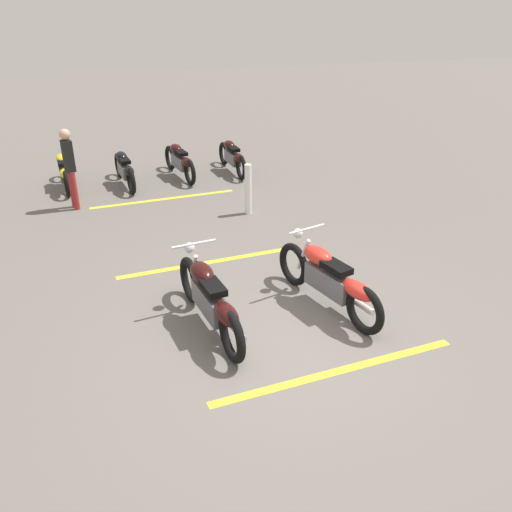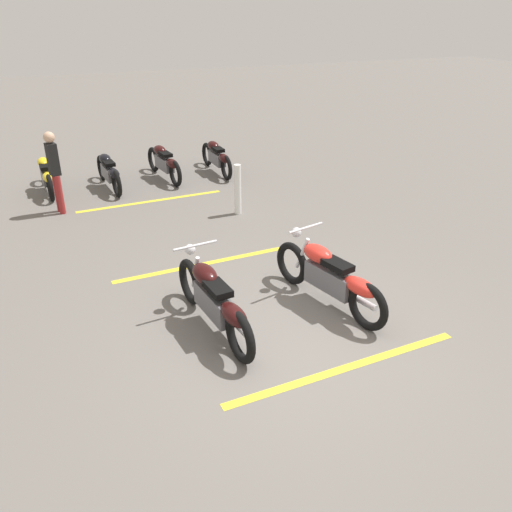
{
  "view_description": "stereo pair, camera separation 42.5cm",
  "coord_description": "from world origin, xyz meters",
  "views": [
    {
      "loc": [
        -5.19,
        2.07,
        3.94
      ],
      "look_at": [
        1.19,
        0.0,
        0.65
      ],
      "focal_mm": 36.48,
      "sensor_mm": 36.0,
      "label": 1
    },
    {
      "loc": [
        -5.04,
        2.47,
        3.94
      ],
      "look_at": [
        1.19,
        0.0,
        0.65
      ],
      "focal_mm": 36.48,
      "sensor_mm": 36.0,
      "label": 2
    }
  ],
  "objects": [
    {
      "name": "motorcycle_row_center",
      "position": [
        7.02,
        1.34,
        0.41
      ],
      "size": [
        2.01,
        0.37,
        0.76
      ],
      "rotation": [
        0.0,
        0.0,
        0.11
      ],
      "color": "black",
      "rests_on": "ground"
    },
    {
      "name": "motorcycle_row_left",
      "position": [
        7.26,
        -0.01,
        0.42
      ],
      "size": [
        2.05,
        0.45,
        0.78
      ],
      "rotation": [
        0.0,
        0.0,
        0.16
      ],
      "color": "black",
      "rests_on": "ground"
    },
    {
      "name": "motorcycle_row_right",
      "position": [
        7.28,
        2.7,
        0.41
      ],
      "size": [
        1.99,
        0.32,
        0.75
      ],
      "rotation": [
        0.0,
        0.0,
        0.07
      ],
      "color": "black",
      "rests_on": "ground"
    },
    {
      "name": "motorcycle_bright_foreground",
      "position": [
        0.54,
        -0.87,
        0.46
      ],
      "size": [
        2.19,
        0.81,
        1.04
      ],
      "rotation": [
        0.0,
        0.0,
        0.25
      ],
      "color": "black",
      "rests_on": "ground"
    },
    {
      "name": "bystander_near_row",
      "position": [
        5.84,
        2.5,
        0.93
      ],
      "size": [
        0.28,
        0.24,
        1.67
      ],
      "rotation": [
        0.0,
        0.0,
        4.97
      ],
      "color": "maroon",
      "rests_on": "ground"
    },
    {
      "name": "motorcycle_dark_foreground",
      "position": [
        0.53,
        0.84,
        0.46
      ],
      "size": [
        2.23,
        0.66,
        1.04
      ],
      "rotation": [
        0.0,
        0.0,
        0.13
      ],
      "color": "black",
      "rests_on": "ground"
    },
    {
      "name": "bollard_post",
      "position": [
        4.42,
        -0.88,
        0.52
      ],
      "size": [
        0.14,
        0.14,
        1.04
      ],
      "primitive_type": "cylinder",
      "color": "white",
      "rests_on": "ground"
    },
    {
      "name": "ground_plane",
      "position": [
        0.0,
        0.0,
        0.0
      ],
      "size": [
        60.0,
        60.0,
        0.0
      ],
      "primitive_type": "plane",
      "color": "#66605B"
    },
    {
      "name": "parking_stripe_mid",
      "position": [
        2.46,
        0.35,
        0.0
      ],
      "size": [
        0.31,
        3.2,
        0.01
      ],
      "primitive_type": "cube",
      "rotation": [
        0.0,
        0.0,
        1.63
      ],
      "color": "yellow",
      "rests_on": "ground"
    },
    {
      "name": "parking_stripe_far",
      "position": [
        5.81,
        0.64,
        0.0
      ],
      "size": [
        0.31,
        3.2,
        0.01
      ],
      "primitive_type": "cube",
      "rotation": [
        0.0,
        0.0,
        1.63
      ],
      "color": "yellow",
      "rests_on": "ground"
    },
    {
      "name": "parking_stripe_near",
      "position": [
        -0.81,
        -0.37,
        0.0
      ],
      "size": [
        0.31,
        3.2,
        0.01
      ],
      "primitive_type": "cube",
      "rotation": [
        0.0,
        0.0,
        1.63
      ],
      "color": "yellow",
      "rests_on": "ground"
    },
    {
      "name": "motorcycle_row_far_left",
      "position": [
        7.29,
        -1.36,
        0.41
      ],
      "size": [
        2.01,
        0.29,
        0.76
      ],
      "rotation": [
        0.0,
        0.0,
        0.05
      ],
      "color": "black",
      "rests_on": "ground"
    }
  ]
}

